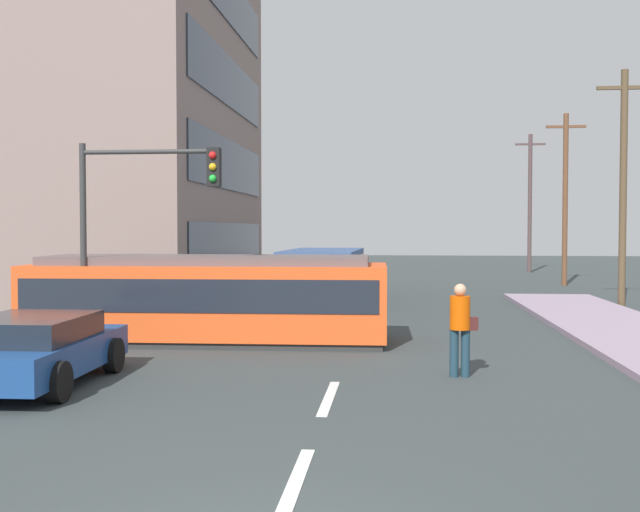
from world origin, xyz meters
The scene contains 15 objects.
ground_plane centered at (0.00, 10.00, 0.00)m, with size 120.00×120.00×0.00m, color #353D3D.
lane_stripe_1 centered at (0.00, 2.00, 0.01)m, with size 0.16×2.40×0.01m, color silver.
lane_stripe_2 centered at (0.00, 6.00, 0.01)m, with size 0.16×2.40×0.01m, color silver.
lane_stripe_3 centered at (0.00, 17.57, 0.01)m, with size 0.16×2.40×0.01m, color silver.
lane_stripe_4 centered at (0.00, 23.57, 0.01)m, with size 0.16×2.40×0.01m, color silver.
corner_building centered at (-13.51, 23.12, 8.00)m, with size 16.29×14.04×16.00m.
streetcar_tram centered at (-3.33, 11.57, 1.04)m, with size 8.37×2.75×2.02m.
city_bus centered at (-1.56, 21.12, 1.09)m, with size 2.67×5.97×1.90m.
pedestrian_crossing centered at (2.19, 7.92, 0.94)m, with size 0.51×0.36×1.67m.
parked_sedan_mid centered at (-5.03, 6.40, 0.62)m, with size 2.17×4.08×1.19m.
parked_sedan_far centered at (-5.09, 15.53, 0.63)m, with size 2.06×4.55×1.19m.
traffic_light_mast centered at (-4.54, 10.40, 3.22)m, with size 3.17×0.33×4.53m.
utility_pole_mid centered at (8.63, 20.58, 4.17)m, with size 1.80×0.24×7.97m.
utility_pole_far centered at (8.87, 30.36, 4.17)m, with size 1.80×0.24×7.99m.
utility_pole_distant centered at (9.12, 41.09, 4.37)m, with size 1.80×0.24×8.37m.
Camera 1 is at (1.03, -5.63, 2.65)m, focal length 42.24 mm.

